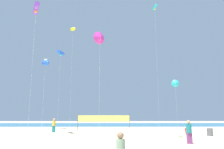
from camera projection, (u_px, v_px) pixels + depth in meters
name	position (u px, v px, depth m)	size (l,w,h in m)	color
ground_plane	(134.00, 142.00, 18.37)	(120.00, 120.00, 0.00)	beige
ocean_band	(118.00, 124.00, 51.08)	(120.00, 20.00, 0.01)	teal
beachgoer_teal_shirt	(189.00, 131.00, 17.34)	(0.42, 0.42, 1.82)	#7A3872
beachgoer_mustard_shirt	(54.00, 125.00, 28.46)	(0.41, 0.41, 1.78)	#19727A
folding_beach_chair	(188.00, 133.00, 22.30)	(0.52, 0.65, 0.89)	red
trash_barrel	(210.00, 132.00, 23.59)	(0.62, 0.62, 0.82)	#595960
volleyball_net	(104.00, 119.00, 31.01)	(7.46, 0.78, 2.40)	#4C4C51
beach_handbag	(181.00, 137.00, 21.60)	(0.31, 0.16, 0.25)	#99B28C
kite_yellow_inflatable	(73.00, 29.00, 36.97)	(1.52, 1.71, 17.03)	silver
kite_blue_tube	(61.00, 53.00, 34.40)	(0.99, 1.60, 12.19)	silver
kite_cyan_tube	(155.00, 8.00, 40.49)	(0.62, 1.60, 22.23)	silver
kite_cyan_delta	(175.00, 83.00, 32.48)	(1.14, 0.57, 7.42)	silver
kite_magenta_delta	(100.00, 37.00, 24.63)	(1.42, 1.17, 11.59)	silver
kite_blue_inflatable	(45.00, 63.00, 35.40)	(2.30, 2.61, 11.24)	silver
kite_violet_tube	(36.00, 9.00, 26.08)	(1.53, 2.53, 15.09)	silver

